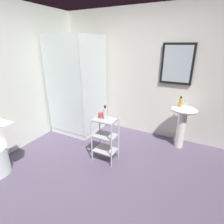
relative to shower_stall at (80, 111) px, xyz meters
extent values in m
cube|color=#4F4359|center=(1.21, -1.22, -0.47)|extent=(4.20, 4.20, 0.02)
cube|color=silver|center=(1.21, 0.63, 0.79)|extent=(4.20, 0.10, 2.50)
cube|color=black|center=(1.81, 0.56, 1.03)|extent=(0.56, 0.03, 0.72)
cube|color=silver|center=(1.81, 0.54, 1.03)|extent=(0.48, 0.01, 0.64)
cube|color=white|center=(-0.10, 0.10, -0.41)|extent=(0.90, 0.90, 0.10)
cube|color=silver|center=(-0.10, -0.35, 0.59)|extent=(0.90, 0.02, 1.90)
cube|color=silver|center=(0.35, 0.10, 0.59)|extent=(0.02, 0.90, 1.90)
cylinder|color=silver|center=(0.35, -0.35, 0.59)|extent=(0.04, 0.04, 1.90)
cylinder|color=silver|center=(-0.10, 0.10, -0.36)|extent=(0.08, 0.08, 0.00)
cylinder|color=white|center=(2.06, 0.30, -0.12)|extent=(0.15, 0.15, 0.68)
ellipsoid|color=white|center=(2.06, 0.30, 0.28)|extent=(0.46, 0.37, 0.13)
cylinder|color=silver|center=(2.06, 0.42, 0.40)|extent=(0.03, 0.03, 0.10)
cube|color=white|center=(-0.27, -1.53, 0.12)|extent=(0.35, 0.17, 0.36)
cylinder|color=silver|center=(0.83, -0.82, -0.09)|extent=(0.02, 0.02, 0.74)
cylinder|color=silver|center=(1.19, -0.82, -0.09)|extent=(0.02, 0.02, 0.74)
cylinder|color=silver|center=(0.83, -0.56, -0.09)|extent=(0.02, 0.02, 0.74)
cylinder|color=silver|center=(1.19, -0.56, -0.09)|extent=(0.02, 0.02, 0.74)
cube|color=#99999E|center=(1.01, -0.69, -0.28)|extent=(0.36, 0.26, 0.02)
cube|color=#99999E|center=(1.01, -0.69, -0.01)|extent=(0.36, 0.26, 0.02)
cube|color=#99999E|center=(1.01, -0.69, 0.27)|extent=(0.36, 0.26, 0.02)
cylinder|color=gold|center=(1.99, 0.26, 0.42)|extent=(0.06, 0.06, 0.15)
cylinder|color=black|center=(1.99, 0.26, 0.51)|extent=(0.03, 0.03, 0.03)
cylinder|color=white|center=(1.02, -0.69, 0.37)|extent=(0.06, 0.06, 0.18)
cylinder|color=#333338|center=(1.02, -0.69, 0.48)|extent=(0.03, 0.03, 0.05)
cylinder|color=#B24742|center=(0.93, -0.67, 0.32)|extent=(0.07, 0.07, 0.09)
camera|label=1|loc=(2.26, -2.87, 1.37)|focal=28.25mm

